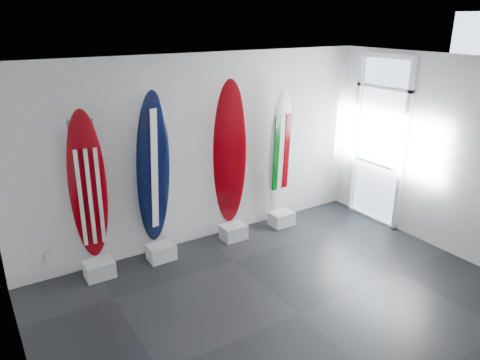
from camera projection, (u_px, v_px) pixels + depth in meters
floor at (299, 314)px, 5.67m from camera, size 6.00×6.00×0.00m
ceiling at (311, 68)px, 4.66m from camera, size 6.00×6.00×0.00m
wall_back at (202, 151)px, 7.16m from camera, size 6.00×0.00×6.00m
wall_left at (16, 279)px, 3.66m from camera, size 0.00×5.00×5.00m
wall_right at (463, 161)px, 6.67m from camera, size 0.00×5.00×5.00m
display_block_usa at (100, 269)px, 6.44m from camera, size 0.40×0.30×0.24m
surfboard_usa at (88, 188)px, 6.12m from camera, size 0.53×0.35×2.18m
display_block_navy at (161, 252)px, 6.92m from camera, size 0.40×0.30×0.24m
surfboard_navy at (153, 170)px, 6.56m from camera, size 0.55×0.34×2.34m
display_block_swiss at (234, 232)px, 7.56m from camera, size 0.40×0.30×0.24m
surfboard_swiss at (230, 155)px, 7.20m from camera, size 0.59×0.39×2.40m
display_block_italy at (281, 219)px, 8.06m from camera, size 0.40×0.30×0.24m
surfboard_italy at (280, 152)px, 7.73m from camera, size 0.50×0.22×2.16m
wall_outlet at (48, 257)px, 6.30m from camera, size 0.09×0.02×0.13m
glass_door at (379, 143)px, 7.92m from camera, size 0.12×1.16×2.85m
balcony at (421, 179)px, 8.90m from camera, size 2.80×2.20×1.20m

